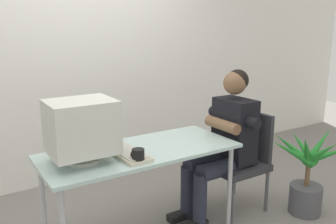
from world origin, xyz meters
The scene contains 8 objects.
wall_back centered at (0.30, 1.40, 1.50)m, with size 8.00×0.10×3.00m, color silver.
desk centered at (0.00, 0.00, 0.66)m, with size 1.44×0.62×0.72m.
crt_monitor centered at (-0.43, -0.02, 0.96)m, with size 0.43×0.35×0.42m.
keyboard centered at (-0.14, -0.04, 0.73)m, with size 0.19×0.48×0.03m.
office_chair centered at (0.98, -0.03, 0.48)m, with size 0.46×0.46×0.86m.
person_seated centered at (0.78, -0.03, 0.67)m, with size 0.72×0.56×1.25m.
potted_plant centered at (1.38, -0.43, 0.34)m, with size 0.57×0.61×0.78m.
desk_mug centered at (-0.14, -0.22, 0.77)m, with size 0.08×0.09×0.10m.
Camera 1 is at (-1.14, -2.16, 1.58)m, focal length 37.73 mm.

